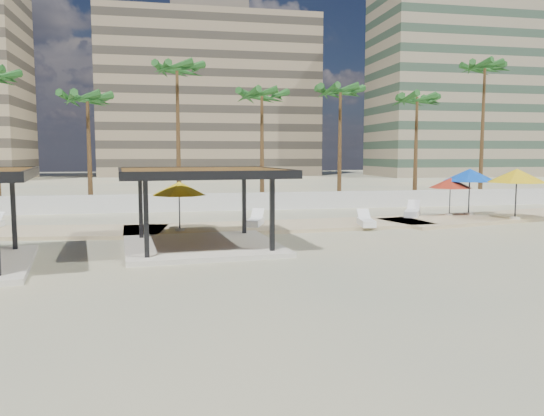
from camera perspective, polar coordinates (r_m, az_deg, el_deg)
The scene contains 19 objects.
ground at distance 20.56m, azimuth -0.20°, elevation -4.98°, with size 200.00×200.00×0.00m, color #C9B685.
promenade at distance 28.36m, azimuth 0.79°, elevation -1.85°, with size 44.45×7.97×0.24m.
boundary_wall at distance 36.18m, azimuth -5.08°, elevation 0.66°, with size 56.00×0.30×1.20m, color silver.
building_mid at distance 98.68m, azimuth -6.79°, elevation 11.87°, with size 38.00×16.00×30.40m.
building_east at distance 101.17m, azimuth 20.24°, elevation 13.12°, with size 32.00×15.00×36.40m.
pavilion_central at distance 21.79m, azimuth -7.60°, elevation 0.76°, with size 6.98×6.98×3.27m.
umbrella_b at distance 25.68m, azimuth -9.96°, elevation 2.07°, with size 3.39×3.39×2.36m.
umbrella_c at distance 33.53m, azimuth 18.64°, elevation 2.55°, with size 3.24×3.24×2.24m.
umbrella_d at distance 34.16m, azimuth 20.51°, elevation 3.33°, with size 3.47×3.47×2.79m.
umbrella_e at distance 32.85m, azimuth 24.84°, elevation 3.16°, with size 3.40×3.40×2.85m.
lounger_b at distance 27.54m, azimuth -1.82°, elevation -1.44°, with size 1.31×2.14×0.77m.
lounger_c at distance 27.80m, azimuth 10.08°, elevation -1.47°, with size 1.00×2.11×0.77m.
lounger_d at distance 32.59m, azimuth 14.86°, elevation -0.46°, with size 1.83×2.37×0.88m.
palm_c at distance 38.41m, azimuth -19.24°, elevation 10.64°, with size 3.00×3.00×8.39m.
palm_d at distance 39.12m, azimuth -10.18°, elevation 13.92°, with size 3.00×3.00×10.67m.
palm_e at distance 39.03m, azimuth -1.09°, elevation 11.57°, with size 3.00×3.00×8.89m.
palm_f at distance 40.75m, azimuth 7.37°, elevation 11.88°, with size 3.00×3.00×9.34m.
palm_g at distance 42.62m, azimuth 15.34°, elevation 10.79°, with size 3.00×3.00×8.82m.
palm_h at distance 46.38m, azimuth 21.91°, elevation 13.32°, with size 3.00×3.00×11.53m.
Camera 1 is at (-3.88, -19.82, 3.87)m, focal length 35.00 mm.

